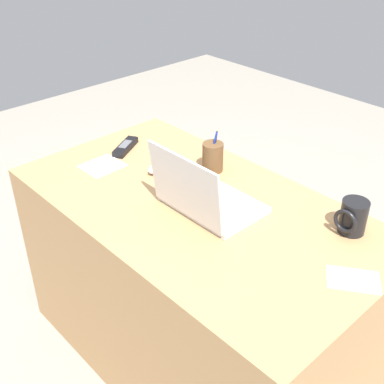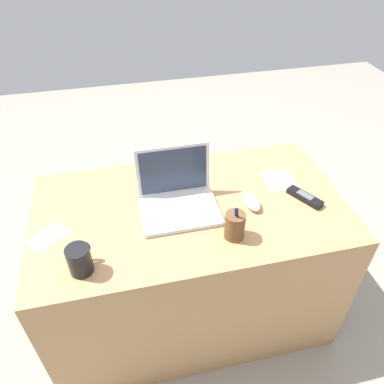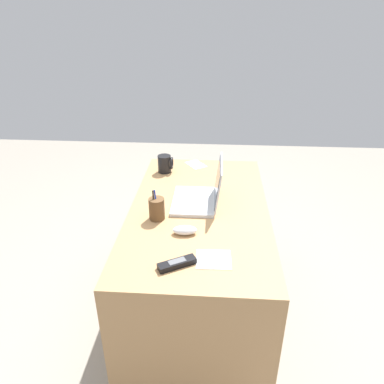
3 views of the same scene
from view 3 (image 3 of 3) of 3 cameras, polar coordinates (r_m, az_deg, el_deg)
The scene contains 9 objects.
ground_plane at distance 2.35m, azimuth 0.95°, elevation -18.17°, with size 6.00×6.00×0.00m, color gray.
desk at distance 2.10m, azimuth 1.03°, elevation -11.14°, with size 1.30×0.72×0.73m, color tan.
laptop at distance 1.91m, azimuth 1.52°, elevation -0.45°, with size 0.31×0.26×0.23m.
computer_mouse at distance 1.67m, azimuth -1.14°, elevation -6.02°, with size 0.06×0.11×0.04m, color white.
coffee_mug_white at distance 2.28m, azimuth -4.25°, elevation 4.45°, with size 0.08×0.09×0.11m.
cordless_phone at distance 1.49m, azimuth -2.37°, elevation -11.16°, with size 0.12×0.16×0.03m.
pen_holder at distance 1.78m, azimuth -5.57°, elevation -2.63°, with size 0.08×0.08×0.15m.
paper_note_near_laptop at distance 1.53m, azimuth 3.42°, elevation -10.52°, with size 0.13×0.14×0.00m, color white.
paper_note_left at distance 2.40m, azimuth 0.62°, elevation 4.34°, with size 0.14×0.09×0.00m, color white.
Camera 3 is at (1.64, 0.08, 1.67)m, focal length 33.92 mm.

